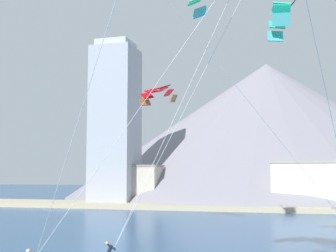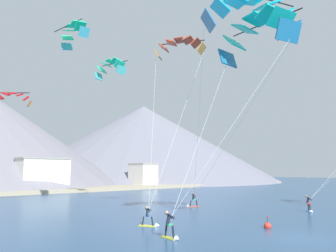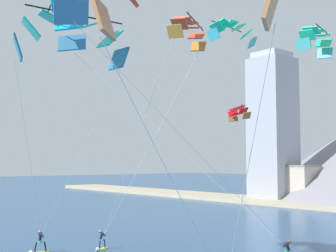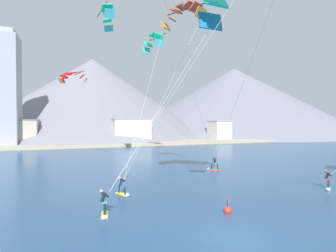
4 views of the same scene
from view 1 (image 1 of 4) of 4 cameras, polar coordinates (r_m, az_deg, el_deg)
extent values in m
sphere|color=tan|center=(22.66, -16.66, -14.44)|extent=(0.23, 0.23, 0.23)
cylinder|color=#14232D|center=(25.79, -7.15, -14.78)|extent=(0.43, 0.35, 0.57)
cylinder|color=#14232D|center=(25.88, -6.94, -14.39)|extent=(0.46, 0.29, 0.37)
cylinder|color=#14232D|center=(25.66, -6.90, -14.46)|extent=(0.46, 0.29, 0.37)
cylinder|color=black|center=(25.79, -6.51, -14.48)|extent=(0.27, 0.48, 0.03)
sphere|color=tan|center=(25.72, -7.44, -14.00)|extent=(0.21, 0.21, 0.21)
cylinder|color=silver|center=(23.37, 18.98, 2.64)|extent=(3.63, 15.15, 14.28)
cylinder|color=silver|center=(25.33, 10.73, 1.78)|extent=(10.72, 11.33, 14.28)
cylinder|color=silver|center=(21.26, -4.44, 0.77)|extent=(8.42, 1.83, 12.37)
cylinder|color=silver|center=(18.38, -10.51, 1.91)|extent=(6.89, 5.22, 12.37)
cylinder|color=silver|center=(27.59, 1.19, 1.91)|extent=(5.50, 5.74, 15.24)
cylinder|color=silver|center=(24.99, 2.42, 2.74)|extent=(7.88, 0.91, 15.24)
cube|color=#9A5E2E|center=(49.20, -2.83, 2.93)|extent=(1.15, 1.11, 0.95)
cube|color=red|center=(48.83, -2.56, 3.71)|extent=(1.28, 1.23, 0.90)
cube|color=red|center=(48.36, -2.07, 4.28)|extent=(1.29, 1.32, 0.74)
cube|color=red|center=(47.85, -1.40, 4.55)|extent=(1.21, 1.38, 0.47)
cube|color=red|center=(47.36, -0.65, 4.49)|extent=(1.08, 1.39, 0.74)
cube|color=red|center=(46.96, 0.08, 4.09)|extent=(0.87, 1.36, 0.90)
cube|color=#9A5E2E|center=(46.70, 0.69, 3.40)|extent=(0.60, 1.30, 0.95)
cylinder|color=black|center=(48.25, -1.01, 4.66)|extent=(3.04, 2.69, 0.10)
cube|color=#14F098|center=(45.05, 3.35, 14.99)|extent=(1.38, 1.28, 1.13)
cube|color=#40B8CB|center=(45.30, 3.90, 13.67)|extent=(1.35, 1.02, 1.26)
cube|color=#3FB0AC|center=(47.08, 12.94, 10.62)|extent=(1.52, 0.86, 1.18)
cube|color=#20E09E|center=(46.86, 13.14, 11.90)|extent=(1.59, 1.21, 1.07)
cube|color=#20E09E|center=(46.25, 13.35, 12.99)|extent=(1.64, 1.38, 0.76)
cube|color=#20E09E|center=(45.33, 13.53, 13.69)|extent=(1.66, 1.35, 0.33)
cube|color=#20E09E|center=(44.26, 13.65, 13.87)|extent=(1.65, 1.21, 0.76)
cube|color=#20E09E|center=(43.21, 13.69, 13.47)|extent=(1.61, 0.90, 1.07)
cube|color=#3FB0AC|center=(42.40, 13.62, 12.51)|extent=(1.55, 0.47, 1.18)
cylinder|color=black|center=(45.38, 14.40, 13.57)|extent=(1.51, 4.70, 0.10)
cube|color=tan|center=(69.62, 11.51, -9.72)|extent=(180.00, 10.00, 0.70)
cube|color=silver|center=(71.25, 16.50, -7.09)|extent=(9.67, 5.53, 6.70)
cube|color=#99958B|center=(71.25, 16.42, -4.28)|extent=(10.06, 5.75, 0.30)
cube|color=#B7AD9E|center=(78.32, -3.20, -7.32)|extent=(6.03, 5.21, 6.36)
cube|color=gray|center=(78.31, -3.19, -4.89)|extent=(6.27, 5.42, 0.30)
cube|color=#999EA8|center=(78.78, -6.46, 0.02)|extent=(7.00, 7.00, 26.41)
cube|color=#A8ADB9|center=(81.37, -6.35, 9.74)|extent=(5.60, 5.60, 1.20)
cone|color=gray|center=(111.19, 12.05, -0.40)|extent=(92.04, 92.04, 31.12)
camera|label=2|loc=(26.61, -67.94, -3.98)|focal=35.00mm
camera|label=3|loc=(24.18, 99.27, 6.14)|focal=50.00mm
camera|label=4|loc=(13.57, -68.29, 2.90)|focal=28.00mm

